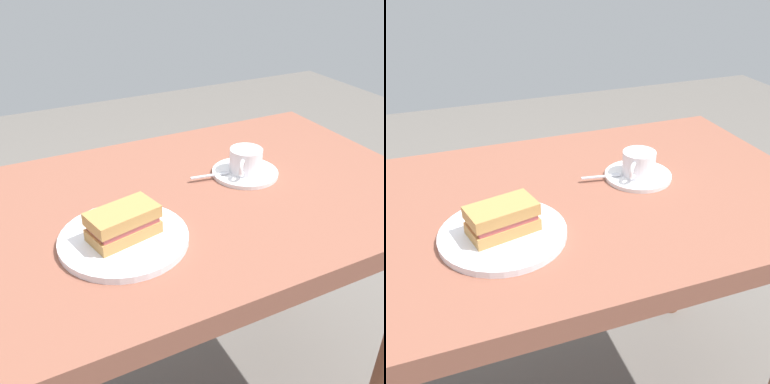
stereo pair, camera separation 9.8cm
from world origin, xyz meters
The scene contains 6 objects.
dining_table centered at (0.00, 0.00, 0.64)m, with size 1.22×0.70×0.75m.
sandwich_plate centered at (0.14, 0.10, 0.76)m, with size 0.25×0.25×0.01m, color white.
sandwich_front centered at (0.14, 0.10, 0.80)m, with size 0.14×0.10×0.06m.
coffee_saucer centered at (-0.22, -0.03, 0.76)m, with size 0.16×0.16×0.01m, color white.
coffee_cup centered at (-0.22, -0.03, 0.79)m, with size 0.09×0.09×0.06m.
spoon centered at (-0.15, -0.04, 0.76)m, with size 0.10×0.03×0.01m.
Camera 1 is at (0.34, 0.79, 1.27)m, focal length 42.18 mm.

